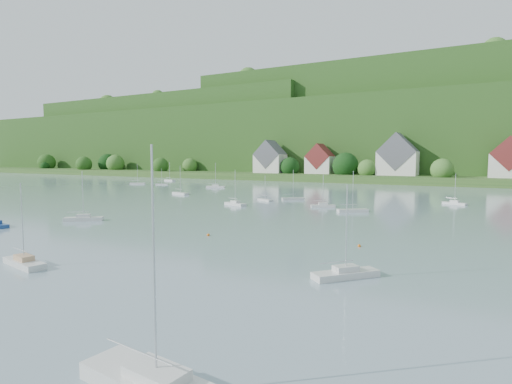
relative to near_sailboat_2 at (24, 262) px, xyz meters
The scene contains 12 objects.
far_shore_strip 170.12m from the near_sailboat_2, 89.27° to the left, with size 600.00×60.00×3.00m, color #2A521E.
forested_ridge 239.74m from the near_sailboat_2, 89.38° to the left, with size 620.00×181.22×69.89m.
village_building_0 166.00m from the near_sailboat_2, 108.58° to the left, with size 14.00×10.40×16.00m.
village_building_1 161.74m from the near_sailboat_2, 99.92° to the left, with size 12.00×9.36×14.00m.
village_building_2 158.58m from the near_sailboat_2, 87.40° to the left, with size 16.00×11.44×18.00m.
village_building_3 163.33m from the near_sailboat_2, 73.19° to the left, with size 13.00×10.40×15.50m.
near_sailboat_2 is the anchor object (origin of this frame).
near_sailboat_3 30.92m from the near_sailboat_2, 21.58° to the left, with size 5.31×5.73×8.25m.
near_sailboat_6 29.53m from the near_sailboat_2, 131.09° to the left, with size 5.91×5.20×8.34m.
mooring_buoy_2 36.14m from the near_sailboat_2, 42.95° to the left, with size 0.39×0.39×0.39m, color orange.
mooring_buoy_3 22.53m from the near_sailboat_2, 72.78° to the left, with size 0.42×0.42×0.42m, color orange.
far_sailboat_cluster 87.23m from the near_sailboat_2, 81.69° to the left, with size 198.61×75.41×8.71m.
Camera 1 is at (36.86, 6.23, 10.66)m, focal length 28.89 mm.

